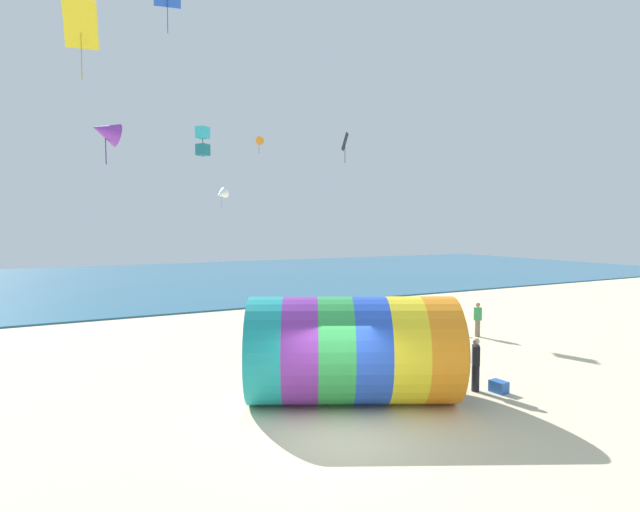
# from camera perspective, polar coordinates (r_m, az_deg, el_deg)

# --- Properties ---
(ground_plane) EXTENTS (120.00, 120.00, 0.00)m
(ground_plane) POSITION_cam_1_polar(r_m,az_deg,el_deg) (13.10, 2.62, -19.79)
(ground_plane) COLOR beige
(sea) EXTENTS (120.00, 40.00, 0.10)m
(sea) POSITION_cam_1_polar(r_m,az_deg,el_deg) (50.13, -20.54, -2.66)
(sea) COLOR #236084
(sea) RESTS_ON ground
(giant_inflatable_tube) EXTENTS (6.75, 5.45, 3.10)m
(giant_inflatable_tube) POSITION_cam_1_polar(r_m,az_deg,el_deg) (14.88, 3.73, -10.62)
(giant_inflatable_tube) COLOR teal
(giant_inflatable_tube) RESTS_ON ground
(kite_handler) EXTENTS (0.40, 0.42, 1.69)m
(kite_handler) POSITION_cam_1_polar(r_m,az_deg,el_deg) (16.66, 17.37, -11.69)
(kite_handler) COLOR black
(kite_handler) RESTS_ON ground
(kite_white_delta) EXTENTS (0.85, 0.81, 1.06)m
(kite_white_delta) POSITION_cam_1_polar(r_m,az_deg,el_deg) (25.36, -11.23, 6.97)
(kite_white_delta) COLOR white
(kite_orange_delta) EXTENTS (0.56, 0.58, 0.94)m
(kite_orange_delta) POSITION_cam_1_polar(r_m,az_deg,el_deg) (29.69, -7.00, 12.86)
(kite_orange_delta) COLOR orange
(kite_yellow_diamond) EXTENTS (1.30, 0.81, 2.92)m
(kite_yellow_diamond) POSITION_cam_1_polar(r_m,az_deg,el_deg) (22.94, -25.68, 22.70)
(kite_yellow_diamond) COLOR yellow
(kite_black_diamond) EXTENTS (0.72, 0.77, 1.78)m
(kite_black_diamond) POSITION_cam_1_polar(r_m,az_deg,el_deg) (30.67, 2.87, 12.87)
(kite_black_diamond) COLOR black
(kite_cyan_box) EXTENTS (0.65, 0.65, 1.34)m
(kite_cyan_box) POSITION_cam_1_polar(r_m,az_deg,el_deg) (23.07, -13.25, 12.65)
(kite_cyan_box) COLOR #2DB2C6
(kite_purple_delta) EXTENTS (0.99, 0.88, 1.38)m
(kite_purple_delta) POSITION_cam_1_polar(r_m,az_deg,el_deg) (16.38, -23.32, 12.95)
(kite_purple_delta) COLOR purple
(bystander_near_water) EXTENTS (0.42, 0.40, 1.61)m
(bystander_near_water) POSITION_cam_1_polar(r_m,az_deg,el_deg) (24.60, 17.57, -6.93)
(bystander_near_water) COLOR #726651
(bystander_near_water) RESTS_ON ground
(bystander_mid_beach) EXTENTS (0.24, 0.37, 1.72)m
(bystander_mid_beach) POSITION_cam_1_polar(r_m,az_deg,el_deg) (25.57, 12.79, -6.31)
(bystander_mid_beach) COLOR black
(bystander_mid_beach) RESTS_ON ground
(cooler_box) EXTENTS (0.40, 0.55, 0.36)m
(cooler_box) POSITION_cam_1_polar(r_m,az_deg,el_deg) (16.95, 19.75, -13.87)
(cooler_box) COLOR #2659B2
(cooler_box) RESTS_ON ground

